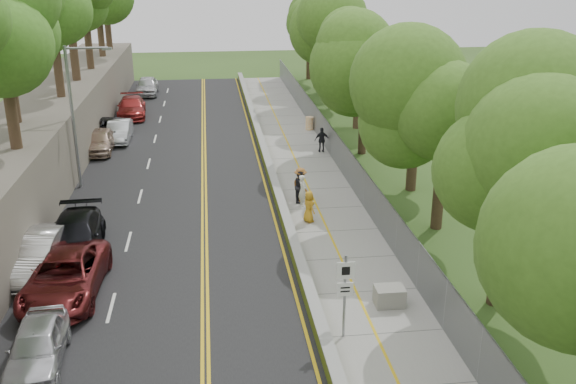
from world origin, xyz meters
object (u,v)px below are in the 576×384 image
Objects in this scene: person_far at (322,140)px; concrete_block at (389,296)px; painter_0 at (309,207)px; construction_barrel at (309,123)px; streetlight at (76,108)px; car_2 at (65,276)px; car_0 at (37,346)px; signpost at (345,287)px; car_1 at (36,254)px.

concrete_block is at bearing 85.51° from person_far.
construction_barrel is at bearing -31.84° from painter_0.
streetlight reaches higher than construction_barrel.
streetlight is 4.78× the size of person_far.
car_2 is at bearing 52.06° from person_far.
streetlight is 20.80m from concrete_block.
concrete_block is 0.66× the size of person_far.
painter_0 is at bearing 75.31° from person_far.
construction_barrel is at bearing 61.68° from car_0.
painter_0 is at bearing 101.75° from concrete_block.
person_far reaches higher than painter_0.
painter_0 is (-2.85, -17.87, 0.30)m from construction_barrel.
concrete_block is 0.69× the size of painter_0.
car_0 is at bearing -87.64° from car_2.
signpost reaches higher than person_far.
car_1 is 21.66m from person_far.
car_1 is at bearing 85.27° from painter_0.
car_2 is (1.60, -2.17, -0.02)m from car_1.
car_0 is 4.60m from car_2.
concrete_block is (2.15, 1.91, -1.55)m from signpost.
car_2 is (-13.30, -23.97, 0.30)m from construction_barrel.
car_0 is at bearing 58.03° from person_far.
car_0 is 6.96m from car_1.
car_1 is at bearing 128.72° from car_2.
person_far is at bearing 56.09° from car_2.
construction_barrel reaches higher than concrete_block.
streetlight is 1.92× the size of car_0.
painter_0 reaches higher than car_0.
concrete_block is 0.22× the size of car_1.
streetlight reaches higher than concrete_block.
signpost reaches higher than car_0.
streetlight is at bearing 17.84° from person_far.
car_1 is 12.67m from painter_0.
signpost is 2.82× the size of concrete_block.
signpost is 0.62× the size of car_1.
car_0 reaches higher than concrete_block.
painter_0 is at bearing 23.56° from car_1.
car_0 is at bearing -85.19° from streetlight.
car_1 is at bearing -124.35° from construction_barrel.
construction_barrel is at bearing 83.42° from signpost.
car_1 reaches higher than car_2.
person_far reaches higher than car_0.
car_0 is 2.48× the size of person_far.
signpost reaches higher than car_1.
streetlight reaches higher than signpost.
car_1 is (-1.60, 6.77, 0.12)m from car_0.
person_far is (14.66, 5.20, -3.75)m from streetlight.
streetlight is at bearing 98.88° from car_2.
signpost is 3.26m from concrete_block.
construction_barrel is at bearing 63.34° from car_2.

